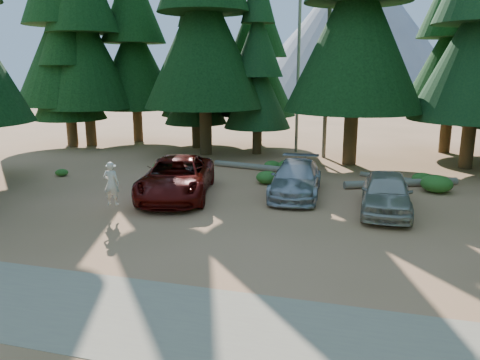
{
  "coord_description": "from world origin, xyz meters",
  "views": [
    {
      "loc": [
        3.38,
        -15.25,
        5.56
      ],
      "look_at": [
        -1.34,
        2.06,
        1.25
      ],
      "focal_mm": 35.0,
      "sensor_mm": 36.0,
      "label": 1
    }
  ],
  "objects_px": {
    "log_left": "(252,167)",
    "log_right": "(401,183)",
    "frisbee_player": "(111,183)",
    "red_pickup": "(177,177)",
    "silver_minivan_center": "(296,179)",
    "log_mid": "(390,178)",
    "silver_minivan_right": "(386,193)"
  },
  "relations": [
    {
      "from": "log_left",
      "to": "log_mid",
      "type": "xyz_separation_m",
      "value": [
        7.35,
        -0.63,
        -0.04
      ]
    },
    {
      "from": "red_pickup",
      "to": "silver_minivan_center",
      "type": "xyz_separation_m",
      "value": [
        5.05,
        1.61,
        -0.11
      ]
    },
    {
      "from": "frisbee_player",
      "to": "log_left",
      "type": "height_order",
      "value": "frisbee_player"
    },
    {
      "from": "log_left",
      "to": "log_right",
      "type": "distance_m",
      "value": 8.06
    },
    {
      "from": "frisbee_player",
      "to": "log_left",
      "type": "distance_m",
      "value": 10.25
    },
    {
      "from": "silver_minivan_right",
      "to": "frisbee_player",
      "type": "xyz_separation_m",
      "value": [
        -10.08,
        -3.36,
        0.52
      ]
    },
    {
      "from": "red_pickup",
      "to": "log_left",
      "type": "xyz_separation_m",
      "value": [
        1.89,
        6.33,
        -0.69
      ]
    },
    {
      "from": "silver_minivan_center",
      "to": "log_mid",
      "type": "relative_size",
      "value": 1.67
    },
    {
      "from": "silver_minivan_right",
      "to": "log_right",
      "type": "xyz_separation_m",
      "value": [
        0.86,
        4.43,
        -0.61
      ]
    },
    {
      "from": "frisbee_player",
      "to": "log_left",
      "type": "relative_size",
      "value": 0.35
    },
    {
      "from": "red_pickup",
      "to": "log_left",
      "type": "relative_size",
      "value": 1.31
    },
    {
      "from": "silver_minivan_right",
      "to": "log_left",
      "type": "height_order",
      "value": "silver_minivan_right"
    },
    {
      "from": "red_pickup",
      "to": "log_left",
      "type": "bearing_deg",
      "value": 60.26
    },
    {
      "from": "silver_minivan_center",
      "to": "frisbee_player",
      "type": "xyz_separation_m",
      "value": [
        -6.27,
        -4.98,
        0.57
      ]
    },
    {
      "from": "log_left",
      "to": "red_pickup",
      "type": "bearing_deg",
      "value": -95.0
    },
    {
      "from": "red_pickup",
      "to": "frisbee_player",
      "type": "xyz_separation_m",
      "value": [
        -1.22,
        -3.37,
        0.46
      ]
    },
    {
      "from": "red_pickup",
      "to": "silver_minivan_center",
      "type": "bearing_deg",
      "value": 4.61
    },
    {
      "from": "frisbee_player",
      "to": "log_left",
      "type": "bearing_deg",
      "value": -113.55
    },
    {
      "from": "red_pickup",
      "to": "log_left",
      "type": "height_order",
      "value": "red_pickup"
    },
    {
      "from": "silver_minivan_center",
      "to": "silver_minivan_right",
      "type": "bearing_deg",
      "value": -26.51
    },
    {
      "from": "silver_minivan_right",
      "to": "log_mid",
      "type": "height_order",
      "value": "silver_minivan_right"
    },
    {
      "from": "red_pickup",
      "to": "silver_minivan_right",
      "type": "xyz_separation_m",
      "value": [
        8.86,
        -0.02,
        -0.07
      ]
    },
    {
      "from": "red_pickup",
      "to": "log_mid",
      "type": "relative_size",
      "value": 2.0
    },
    {
      "from": "frisbee_player",
      "to": "log_right",
      "type": "xyz_separation_m",
      "value": [
        10.94,
        7.79,
        -1.14
      ]
    },
    {
      "from": "red_pickup",
      "to": "silver_minivan_center",
      "type": "relative_size",
      "value": 1.2
    },
    {
      "from": "frisbee_player",
      "to": "log_mid",
      "type": "xyz_separation_m",
      "value": [
        10.46,
        9.07,
        -1.19
      ]
    },
    {
      "from": "red_pickup",
      "to": "log_right",
      "type": "height_order",
      "value": "red_pickup"
    },
    {
      "from": "log_right",
      "to": "red_pickup",
      "type": "bearing_deg",
      "value": -179.2
    },
    {
      "from": "red_pickup",
      "to": "silver_minivan_center",
      "type": "height_order",
      "value": "red_pickup"
    },
    {
      "from": "silver_minivan_center",
      "to": "log_mid",
      "type": "distance_m",
      "value": 5.89
    },
    {
      "from": "frisbee_player",
      "to": "log_mid",
      "type": "distance_m",
      "value": 13.9
    },
    {
      "from": "silver_minivan_center",
      "to": "log_mid",
      "type": "bearing_deg",
      "value": 40.92
    }
  ]
}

